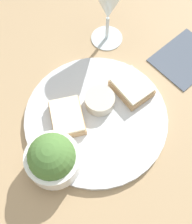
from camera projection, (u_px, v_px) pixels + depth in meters
name	position (u px, v px, depth m)	size (l,w,h in m)	color
ground_plane	(96.00, 119.00, 0.60)	(4.00, 4.00, 0.00)	tan
dinner_plate	(96.00, 118.00, 0.59)	(0.30, 0.30, 0.01)	silver
salad_bowl	(52.00, 158.00, 0.51)	(0.10, 0.10, 0.09)	white
sauce_ramekin	(100.00, 100.00, 0.59)	(0.06, 0.06, 0.03)	beige
cheese_toast_near	(132.00, 87.00, 0.60)	(0.09, 0.07, 0.03)	tan
cheese_toast_far	(67.00, 117.00, 0.57)	(0.10, 0.09, 0.03)	tan
wine_glass	(109.00, 3.00, 0.59)	(0.08, 0.08, 0.17)	silver
napkin	(185.00, 58.00, 0.66)	(0.14, 0.16, 0.01)	#4C5666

